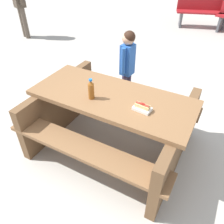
{
  "coord_description": "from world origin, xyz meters",
  "views": [
    {
      "loc": [
        1.13,
        -1.74,
        2.11
      ],
      "look_at": [
        0.0,
        0.0,
        0.52
      ],
      "focal_mm": 36.4,
      "sensor_mm": 36.0,
      "label": 1
    }
  ],
  "objects_px": {
    "picnic_table": "(112,117)",
    "hotdog_tray": "(142,107)",
    "child_in_coat": "(128,60)",
    "park_bench_near": "(203,11)",
    "soda_bottle": "(91,90)"
  },
  "relations": [
    {
      "from": "hotdog_tray",
      "to": "park_bench_near",
      "type": "distance_m",
      "value": 5.71
    },
    {
      "from": "park_bench_near",
      "to": "hotdog_tray",
      "type": "bearing_deg",
      "value": -81.34
    },
    {
      "from": "hotdog_tray",
      "to": "soda_bottle",
      "type": "bearing_deg",
      "value": -169.17
    },
    {
      "from": "hotdog_tray",
      "to": "child_in_coat",
      "type": "xyz_separation_m",
      "value": [
        -0.72,
        0.96,
        -0.04
      ]
    },
    {
      "from": "soda_bottle",
      "to": "hotdog_tray",
      "type": "distance_m",
      "value": 0.56
    },
    {
      "from": "picnic_table",
      "to": "soda_bottle",
      "type": "distance_m",
      "value": 0.47
    },
    {
      "from": "picnic_table",
      "to": "child_in_coat",
      "type": "bearing_deg",
      "value": 109.7
    },
    {
      "from": "soda_bottle",
      "to": "child_in_coat",
      "type": "relative_size",
      "value": 0.2
    },
    {
      "from": "hotdog_tray",
      "to": "child_in_coat",
      "type": "bearing_deg",
      "value": 126.7
    },
    {
      "from": "hotdog_tray",
      "to": "picnic_table",
      "type": "bearing_deg",
      "value": 171.82
    },
    {
      "from": "picnic_table",
      "to": "hotdog_tray",
      "type": "xyz_separation_m",
      "value": [
        0.39,
        -0.06,
        0.34
      ]
    },
    {
      "from": "picnic_table",
      "to": "park_bench_near",
      "type": "relative_size",
      "value": 1.24
    },
    {
      "from": "child_in_coat",
      "to": "park_bench_near",
      "type": "height_order",
      "value": "child_in_coat"
    },
    {
      "from": "hotdog_tray",
      "to": "park_bench_near",
      "type": "height_order",
      "value": "park_bench_near"
    },
    {
      "from": "picnic_table",
      "to": "park_bench_near",
      "type": "distance_m",
      "value": 5.6
    }
  ]
}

